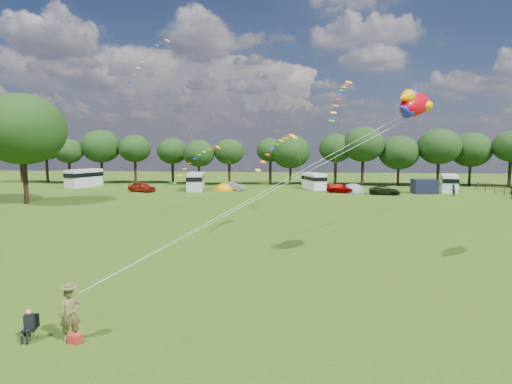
# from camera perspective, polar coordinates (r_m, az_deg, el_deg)

# --- Properties ---
(ground_plane) EXTENTS (180.00, 180.00, 0.00)m
(ground_plane) POSITION_cam_1_polar(r_m,az_deg,el_deg) (22.23, -1.97, -12.64)
(ground_plane) COLOR black
(ground_plane) RESTS_ON ground
(tree_line) EXTENTS (102.98, 10.98, 10.27)m
(tree_line) POSITION_cam_1_polar(r_m,az_deg,el_deg) (75.88, 7.36, 5.66)
(tree_line) COLOR black
(tree_line) RESTS_ON ground
(big_tree) EXTENTS (10.00, 10.00, 13.28)m
(big_tree) POSITION_cam_1_polar(r_m,az_deg,el_deg) (58.80, -28.69, 7.34)
(big_tree) COLOR black
(big_tree) RESTS_ON ground
(car_a) EXTENTS (4.96, 3.51, 1.54)m
(car_a) POSITION_cam_1_polar(r_m,az_deg,el_deg) (67.47, -14.98, 0.67)
(car_a) COLOR maroon
(car_a) RESTS_ON ground
(car_b) EXTENTS (3.88, 1.74, 1.33)m
(car_b) POSITION_cam_1_polar(r_m,az_deg,el_deg) (66.99, -3.22, 0.75)
(car_b) COLOR gray
(car_b) RESTS_ON ground
(car_c) EXTENTS (4.64, 3.02, 1.29)m
(car_c) POSITION_cam_1_polar(r_m,az_deg,el_deg) (65.31, 11.30, 0.47)
(car_c) COLOR #8D0100
(car_c) RESTS_ON ground
(car_d) EXTENTS (4.80, 2.87, 1.22)m
(car_d) POSITION_cam_1_polar(r_m,az_deg,el_deg) (64.27, 16.79, 0.20)
(car_d) COLOR black
(car_d) RESTS_ON ground
(campervan_a) EXTENTS (4.73, 6.65, 3.00)m
(campervan_a) POSITION_cam_1_polar(r_m,az_deg,el_deg) (78.26, -21.97, 1.80)
(campervan_a) COLOR silver
(campervan_a) RESTS_ON ground
(campervan_b) EXTENTS (3.16, 5.91, 2.76)m
(campervan_b) POSITION_cam_1_polar(r_m,az_deg,el_deg) (67.94, -8.05, 1.47)
(campervan_b) COLOR #B5B5B7
(campervan_b) RESTS_ON ground
(campervan_c) EXTENTS (3.98, 5.66, 2.56)m
(campervan_c) POSITION_cam_1_polar(r_m,az_deg,el_deg) (69.67, 7.74, 1.50)
(campervan_c) COLOR white
(campervan_c) RESTS_ON ground
(campervan_d) EXTENTS (3.62, 5.80, 2.64)m
(campervan_d) POSITION_cam_1_polar(r_m,az_deg,el_deg) (71.55, 24.40, 1.15)
(campervan_d) COLOR silver
(campervan_d) RESTS_ON ground
(tent_orange) EXTENTS (2.98, 3.27, 2.33)m
(tent_orange) POSITION_cam_1_polar(r_m,az_deg,el_deg) (67.03, -4.26, 0.19)
(tent_orange) COLOR #D07B00
(tent_orange) RESTS_ON ground
(tent_greyblue) EXTENTS (3.60, 3.94, 2.68)m
(tent_greyblue) POSITION_cam_1_polar(r_m,az_deg,el_deg) (66.13, 12.78, -0.04)
(tent_greyblue) COLOR slate
(tent_greyblue) RESTS_ON ground
(awning_navy) EXTENTS (3.43, 2.82, 2.09)m
(awning_navy) POSITION_cam_1_polar(r_m,az_deg,el_deg) (67.88, 21.53, 0.71)
(awning_navy) COLOR black
(awning_navy) RESTS_ON ground
(kite_flyer) EXTENTS (0.88, 0.81, 2.02)m
(kite_flyer) POSITION_cam_1_polar(r_m,az_deg,el_deg) (17.74, -23.55, -14.74)
(kite_flyer) COLOR brown
(kite_flyer) RESTS_ON ground
(camp_chair) EXTENTS (0.59, 0.60, 1.19)m
(camp_chair) POSITION_cam_1_polar(r_m,az_deg,el_deg) (18.54, -27.93, -15.02)
(camp_chair) COLOR #99999E
(camp_chair) RESTS_ON ground
(kite_bag) EXTENTS (0.51, 0.40, 0.32)m
(kite_bag) POSITION_cam_1_polar(r_m,az_deg,el_deg) (17.81, -23.01, -17.58)
(kite_bag) COLOR #AE2520
(kite_bag) RESTS_ON ground
(fish_kite) EXTENTS (3.08, 3.57, 2.01)m
(fish_kite) POSITION_cam_1_polar(r_m,az_deg,el_deg) (26.46, 20.19, 10.90)
(fish_kite) COLOR #C8000C
(fish_kite) RESTS_ON ground
(streamer_kite_a) EXTENTS (3.21, 5.57, 5.75)m
(streamer_kite_a) POSITION_cam_1_polar(r_m,az_deg,el_deg) (52.04, -13.65, 17.56)
(streamer_kite_a) COLOR yellow
(streamer_kite_a) RESTS_ON ground
(streamer_kite_b) EXTENTS (4.13, 4.63, 3.77)m
(streamer_kite_b) POSITION_cam_1_polar(r_m,az_deg,el_deg) (45.01, -7.42, 4.56)
(streamer_kite_b) COLOR #E3B208
(streamer_kite_b) RESTS_ON ground
(streamer_kite_c) EXTENTS (3.15, 5.02, 2.82)m
(streamer_kite_c) POSITION_cam_1_polar(r_m,az_deg,el_deg) (33.70, 3.19, 6.21)
(streamer_kite_c) COLOR yellow
(streamer_kite_c) RESTS_ON ground
(walker_a) EXTENTS (0.90, 0.77, 1.59)m
(walker_a) POSITION_cam_1_polar(r_m,az_deg,el_deg) (66.24, 24.78, 0.21)
(walker_a) COLOR black
(walker_a) RESTS_ON ground
(walker_b) EXTENTS (1.26, 1.02, 1.77)m
(walker_b) POSITION_cam_1_polar(r_m,az_deg,el_deg) (66.37, 30.94, -0.02)
(walker_b) COLOR black
(walker_b) RESTS_ON ground
(streamer_kite_d) EXTENTS (2.72, 5.01, 4.31)m
(streamer_kite_d) POSITION_cam_1_polar(r_m,az_deg,el_deg) (43.03, 11.42, 12.74)
(streamer_kite_d) COLOR orange
(streamer_kite_d) RESTS_ON ground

